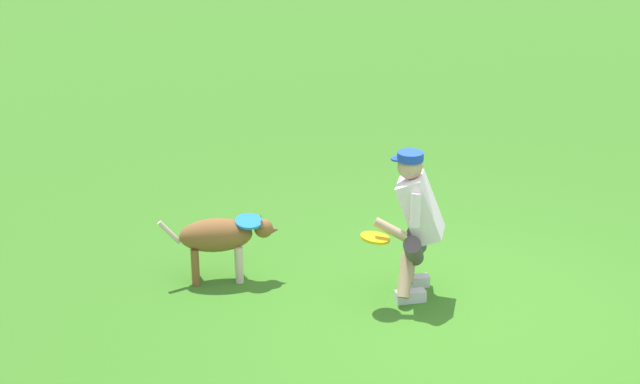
% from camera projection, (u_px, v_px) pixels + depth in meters
% --- Properties ---
extents(ground_plane, '(60.00, 60.00, 0.00)m').
position_uv_depth(ground_plane, '(456.00, 311.00, 7.75)').
color(ground_plane, '#3B7C22').
extents(person, '(0.70, 0.64, 1.29)m').
position_uv_depth(person, '(415.00, 220.00, 7.78)').
color(person, silver).
rests_on(person, ground_plane).
extents(dog, '(1.06, 0.37, 0.60)m').
position_uv_depth(dog, '(221.00, 237.00, 8.16)').
color(dog, brown).
rests_on(dog, ground_plane).
extents(frisbee_flying, '(0.26, 0.26, 0.07)m').
position_uv_depth(frisbee_flying, '(249.00, 221.00, 8.13)').
color(frisbee_flying, '#2081E9').
extents(frisbee_held, '(0.30, 0.30, 0.06)m').
position_uv_depth(frisbee_held, '(375.00, 238.00, 7.65)').
color(frisbee_held, yellow).
rests_on(frisbee_held, person).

